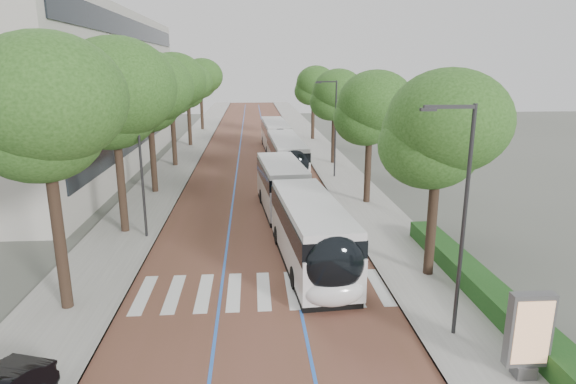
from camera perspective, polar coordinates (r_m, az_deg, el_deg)
The scene contains 20 objects.
ground at distance 19.96m, azimuth -3.42°, elevation -12.91°, with size 160.00×160.00×0.00m, color #51544C.
road at distance 58.43m, azimuth -4.12°, elevation 5.57°, with size 11.00×140.00×0.02m, color brown.
sidewalk_left at distance 58.88m, azimuth -11.47°, elevation 5.43°, with size 4.00×140.00×0.12m, color gray.
sidewalk_right at distance 58.92m, azimuth 3.23°, elevation 5.71°, with size 4.00×140.00×0.12m, color gray.
kerb_left at distance 58.67m, azimuth -9.62°, elevation 5.49°, with size 0.20×140.00×0.14m, color gray.
kerb_right at distance 58.70m, azimuth 1.38°, elevation 5.69°, with size 0.20×140.00×0.14m, color gray.
zebra_crossing at distance 20.85m, azimuth -2.91°, elevation -11.57°, with size 10.55×3.60×0.01m.
lane_line_left at distance 58.44m, azimuth -5.69°, elevation 5.55°, with size 0.12×126.00×0.01m, color blue.
lane_line_right at distance 58.45m, azimuth -2.54°, elevation 5.61°, with size 0.12×126.00×0.01m, color blue.
office_building at distance 49.65m, azimuth -27.69°, elevation 10.47°, with size 18.11×40.00×14.00m.
hedge at distance 21.80m, azimuth 21.63°, elevation -10.00°, with size 1.20×14.00×0.80m, color #184618.
streetlight_near at distance 16.78m, azimuth 19.74°, elevation -1.48°, with size 1.82×0.20×8.00m.
streetlight_far at distance 40.51m, azimuth 5.41°, elevation 8.36°, with size 1.82×0.20×8.00m.
lamp_post_left at distance 26.86m, azimuth -17.01°, elevation 3.05°, with size 0.14×0.14×8.00m, color #2A2A2D.
trees_left at distance 43.27m, azimuth -14.37°, elevation 11.64°, with size 6.25×60.71×10.21m.
trees_right at distance 39.68m, azimuth 7.25°, elevation 10.50°, with size 5.15×47.03×8.75m.
lead_bus at distance 26.25m, azimuth 1.01°, elevation -2.17°, with size 3.98×18.54×3.20m.
bus_queued_0 at distance 41.72m, azimuth -0.17°, elevation 4.18°, with size 2.94×12.47×3.20m.
bus_queued_1 at distance 54.45m, azimuth -1.48°, elevation 6.65°, with size 2.97×12.48×3.20m.
ad_panel at distance 16.48m, azimuth 26.63°, elevation -14.80°, with size 1.32×0.51×2.74m.
Camera 1 is at (-0.17, -17.69, 9.24)m, focal length 30.00 mm.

